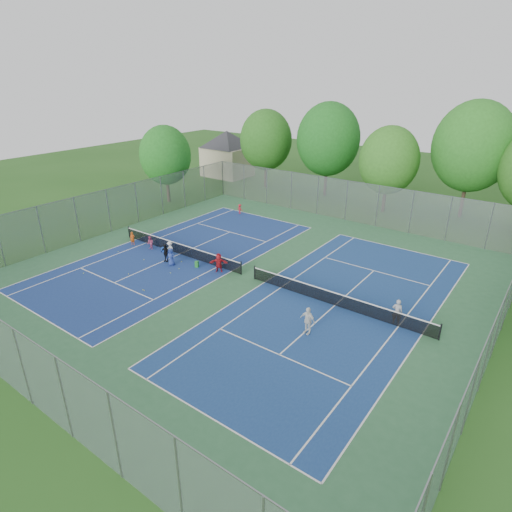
{
  "coord_description": "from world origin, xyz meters",
  "views": [
    {
      "loc": [
        17.05,
        -22.08,
        13.81
      ],
      "look_at": [
        0.0,
        1.0,
        1.3
      ],
      "focal_mm": 30.0,
      "sensor_mm": 36.0,
      "label": 1
    }
  ],
  "objects": [
    {
      "name": "court_left",
      "position": [
        -7.0,
        0.0,
        0.02
      ],
      "size": [
        10.97,
        23.77,
        0.01
      ],
      "primitive_type": "cube",
      "color": "navy",
      "rests_on": "court_pad"
    },
    {
      "name": "tennis_ball_0",
      "position": [
        -4.96,
        -2.08,
        0.03
      ],
      "size": [
        0.07,
        0.07,
        0.07
      ],
      "primitive_type": "sphere",
      "color": "#B3D431",
      "rests_on": "ground"
    },
    {
      "name": "ground",
      "position": [
        0.0,
        0.0,
        0.0
      ],
      "size": [
        120.0,
        120.0,
        0.0
      ],
      "primitive_type": "plane",
      "color": "#235119",
      "rests_on": "ground"
    },
    {
      "name": "fence_west",
      "position": [
        -16.0,
        0.0,
        2.0
      ],
      "size": [
        0.1,
        32.0,
        4.0
      ],
      "primitive_type": "cube",
      "rotation": [
        0.0,
        0.0,
        1.57
      ],
      "color": "gray",
      "rests_on": "ground"
    },
    {
      "name": "court_pad",
      "position": [
        0.0,
        0.0,
        0.01
      ],
      "size": [
        32.0,
        32.0,
        0.01
      ],
      "primitive_type": "cube",
      "color": "#2D603B",
      "rests_on": "ground"
    },
    {
      "name": "fence_east",
      "position": [
        16.0,
        0.0,
        2.0
      ],
      "size": [
        0.1,
        32.0,
        4.0
      ],
      "primitive_type": "cube",
      "rotation": [
        0.0,
        0.0,
        1.57
      ],
      "color": "gray",
      "rests_on": "ground"
    },
    {
      "name": "student_f",
      "position": [
        -2.25,
        -0.6,
        0.74
      ],
      "size": [
        1.37,
        1.13,
        1.47
      ],
      "primitive_type": "imported",
      "rotation": [
        0.0,
        0.0,
        0.6
      ],
      "color": "#B11921",
      "rests_on": "ground"
    },
    {
      "name": "tree_nw",
      "position": [
        -14.0,
        22.0,
        5.89
      ],
      "size": [
        6.4,
        6.4,
        9.58
      ],
      "color": "#443326",
      "rests_on": "ground"
    },
    {
      "name": "net_left",
      "position": [
        -7.0,
        0.0,
        0.46
      ],
      "size": [
        12.87,
        0.1,
        0.91
      ],
      "primitive_type": "cube",
      "color": "black",
      "rests_on": "ground"
    },
    {
      "name": "tennis_ball_1",
      "position": [
        -4.92,
        -2.97,
        0.03
      ],
      "size": [
        0.07,
        0.07,
        0.07
      ],
      "primitive_type": "sphere",
      "color": "#C3E836",
      "rests_on": "ground"
    },
    {
      "name": "tree_side_w",
      "position": [
        -19.0,
        10.0,
        5.24
      ],
      "size": [
        5.6,
        5.6,
        8.47
      ],
      "color": "#443326",
      "rests_on": "ground"
    },
    {
      "name": "tennis_ball_2",
      "position": [
        -10.06,
        -6.83,
        0.03
      ],
      "size": [
        0.07,
        0.07,
        0.07
      ],
      "primitive_type": "sphere",
      "color": "#C6F037",
      "rests_on": "ground"
    },
    {
      "name": "tennis_ball_3",
      "position": [
        -7.28,
        -4.93,
        0.03
      ],
      "size": [
        0.07,
        0.07,
        0.07
      ],
      "primitive_type": "sphere",
      "color": "#C2D130",
      "rests_on": "ground"
    },
    {
      "name": "net_right",
      "position": [
        7.0,
        0.0,
        0.46
      ],
      "size": [
        12.87,
        0.1,
        0.91
      ],
      "primitive_type": "cube",
      "color": "black",
      "rests_on": "ground"
    },
    {
      "name": "tree_nr",
      "position": [
        9.0,
        24.0,
        7.04
      ],
      "size": [
        7.6,
        7.6,
        11.42
      ],
      "color": "#443326",
      "rests_on": "ground"
    },
    {
      "name": "tennis_ball_5",
      "position": [
        -4.35,
        -5.93,
        0.03
      ],
      "size": [
        0.07,
        0.07,
        0.07
      ],
      "primitive_type": "sphere",
      "color": "gold",
      "rests_on": "ground"
    },
    {
      "name": "tennis_ball_8",
      "position": [
        -5.76,
        -1.03,
        0.03
      ],
      "size": [
        0.07,
        0.07,
        0.07
      ],
      "primitive_type": "sphere",
      "color": "#AEC82E",
      "rests_on": "ground"
    },
    {
      "name": "house",
      "position": [
        -22.0,
        24.0,
        4.21
      ],
      "size": [
        11.03,
        11.03,
        7.3
      ],
      "color": "#B7A88C",
      "rests_on": "ground"
    },
    {
      "name": "student_d",
      "position": [
        -6.81,
        -1.65,
        0.72
      ],
      "size": [
        0.9,
        0.5,
        1.45
      ],
      "primitive_type": "imported",
      "rotation": [
        0.0,
        0.0,
        0.18
      ],
      "color": "black",
      "rests_on": "ground"
    },
    {
      "name": "instructor",
      "position": [
        10.86,
        0.22,
        0.82
      ],
      "size": [
        0.66,
        0.5,
        1.63
      ],
      "primitive_type": "imported",
      "rotation": [
        0.0,
        0.0,
        3.34
      ],
      "color": "#969699",
      "rests_on": "ground"
    },
    {
      "name": "tennis_ball_6",
      "position": [
        -11.43,
        -2.72,
        0.03
      ],
      "size": [
        0.07,
        0.07,
        0.07
      ],
      "primitive_type": "sphere",
      "color": "#BDE334",
      "rests_on": "ground"
    },
    {
      "name": "tree_nc",
      "position": [
        2.0,
        21.0,
        5.39
      ],
      "size": [
        6.0,
        6.0,
        8.85
      ],
      "color": "#443326",
      "rests_on": "ground"
    },
    {
      "name": "student_e",
      "position": [
        -5.94,
        -1.9,
        0.7
      ],
      "size": [
        0.78,
        0.62,
        1.4
      ],
      "primitive_type": "imported",
      "rotation": [
        0.0,
        0.0,
        0.28
      ],
      "color": "#273E90",
      "rests_on": "ground"
    },
    {
      "name": "tennis_ball_7",
      "position": [
        -8.4,
        -2.55,
        0.03
      ],
      "size": [
        0.07,
        0.07,
        0.07
      ],
      "primitive_type": "sphere",
      "color": "gold",
      "rests_on": "ground"
    },
    {
      "name": "court_right",
      "position": [
        7.0,
        0.0,
        0.02
      ],
      "size": [
        10.97,
        23.77,
        0.01
      ],
      "primitive_type": "cube",
      "color": "navy",
      "rests_on": "court_pad"
    },
    {
      "name": "tree_nl",
      "position": [
        -6.0,
        23.0,
        6.54
      ],
      "size": [
        7.2,
        7.2,
        10.69
      ],
      "color": "#443326",
      "rests_on": "ground"
    },
    {
      "name": "fence_south",
      "position": [
        0.0,
        -16.0,
        2.0
      ],
      "size": [
        32.0,
        0.1,
        4.0
      ],
      "primitive_type": "cube",
      "color": "gray",
      "rests_on": "ground"
    },
    {
      "name": "student_a",
      "position": [
        -11.74,
        -0.93,
        0.57
      ],
      "size": [
        0.5,
        0.44,
        1.15
      ],
      "primitive_type": "imported",
      "rotation": [
        0.0,
        0.0,
        0.51
      ],
      "color": "#CE5013",
      "rests_on": "ground"
    },
    {
      "name": "ball_crate",
      "position": [
        -8.5,
        -0.32,
        0.16
      ],
      "size": [
        0.43,
        0.43,
        0.32
      ],
      "primitive_type": "cube",
      "rotation": [
        0.0,
        0.0,
        -0.19
      ],
      "color": "blue",
      "rests_on": "ground"
    },
    {
      "name": "student_b",
      "position": [
        -9.7,
        -0.72,
        0.57
      ],
      "size": [
        0.63,
        0.53,
        1.15
      ],
      "primitive_type": "imported",
      "rotation": [
        0.0,
        0.0,
        -0.18
      ],
      "color": "#CB4E7A",
      "rests_on": "ground"
    },
    {
      "name": "student_c",
      "position": [
        -7.45,
        -0.6,
        0.59
      ],
      "size": [
        0.84,
        0.59,
        1.18
      ],
      "primitive_type": "imported",
      "rotation": [
        0.0,
        0.0,
        -0.21
      ],
      "color": "silver",
      "rests_on": "ground"
    },
    {
      "name": "child_far_baseline",
      "position": [
        -9.72,
        11.33,
        0.51
      ],
      "size": [
        0.68,
        0.42,
        1.03
      ],
      "primitive_type": "imported",
      "rotation": [
        0.0,
        0.0,
        3.08
      ],
      "color": "#B21926",
      "rests_on": "ground"
    },
    {
      "name": "tennis_ball_4",
      "position": [
        -4.49,
        -5.92,
        0.03
      ],
      "size": [
        0.07,
        0.07,
        0.07
      ],
      "primitive_type": "sphere",
      "color": "#C9DD33",
      "rests_on": "ground"
    },
    {
      "name": "tennis_ball_9",
      "position": [
        -2.66,
        -2.44,
        0.03
      ],
      "size": [
        0.07,
        0.07,
        0.07
      ],
      "primitive_type": "sphere",
      "color": "#C5D030",
      "rests_on": "ground"
    },
    {
      "name": "teen_court_b",
      "position": [
        7.13,
        -3.75,
        0.84
      ],
      "size": [
        1.02,
        0.5,
        1.68
      ],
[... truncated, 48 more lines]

